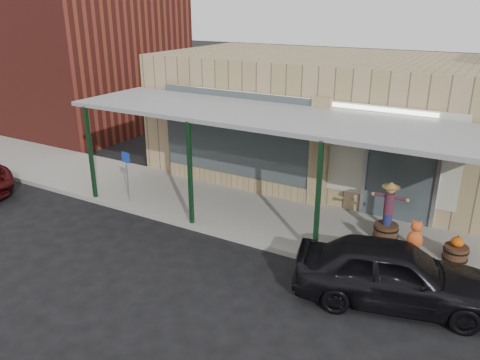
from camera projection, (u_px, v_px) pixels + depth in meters
The scene contains 9 objects.
ground at pixel (202, 283), 10.39m from camera, with size 120.00×120.00×0.00m, color black.
sidewalk at pixel (274, 219), 13.28m from camera, with size 40.00×3.20×0.15m, color gray.
storefront at pixel (333, 118), 16.26m from camera, with size 12.00×6.25×4.20m.
awning at pixel (276, 118), 12.21m from camera, with size 12.00×3.00×3.04m.
block_buildings_near at pixel (405, 69), 15.57m from camera, with size 61.00×8.00×8.00m.
barrel_scarecrow at pixel (387, 220), 11.87m from camera, with size 0.91×0.78×1.56m.
barrel_pumpkin at pixel (456, 252), 10.95m from camera, with size 0.65×0.65×0.65m.
handicap_sign at pixel (127, 170), 13.99m from camera, with size 0.32×0.05×1.56m.
parked_sedan at pixel (394, 273), 9.52m from camera, with size 4.28×2.55×1.55m.
Camera 1 is at (5.18, -7.29, 5.82)m, focal length 35.00 mm.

